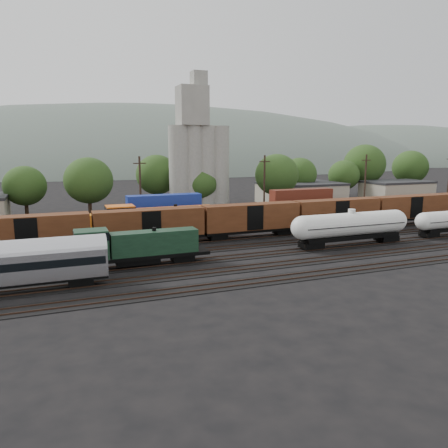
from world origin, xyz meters
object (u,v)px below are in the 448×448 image
object	(u,v)px
green_locomotive	(129,246)
tank_car_a	(351,226)
grain_silo	(199,158)
orange_locomotive	(154,220)

from	to	relation	value
green_locomotive	tank_car_a	distance (m)	30.38
green_locomotive	grain_silo	size ratio (longest dim) A/B	0.57
green_locomotive	grain_silo	bearing A→B (deg)	61.95
orange_locomotive	tank_car_a	bearing A→B (deg)	-31.81
tank_car_a	grain_silo	distance (m)	42.71
tank_car_a	orange_locomotive	world-z (taller)	orange_locomotive
green_locomotive	orange_locomotive	distance (m)	16.23
green_locomotive	orange_locomotive	xyz separation A→B (m)	(6.19, 15.00, 0.28)
tank_car_a	grain_silo	xyz separation A→B (m)	(-8.53, 41.00, 8.38)
tank_car_a	grain_silo	size ratio (longest dim) A/B	0.64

